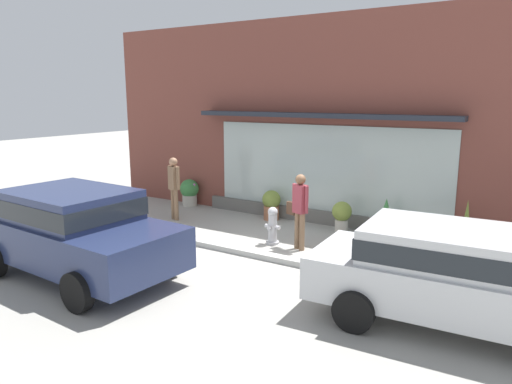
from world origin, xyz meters
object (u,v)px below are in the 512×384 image
Objects in this scene: potted_plant_window_right at (342,215)px; potted_plant_doorstep at (386,220)px; parked_car_silver at (463,273)px; fire_hydrant at (273,226)px; potted_plant_corner_tall at (466,225)px; potted_plant_trailing_edge at (271,204)px; potted_plant_by_entrance at (190,191)px; pedestrian_passerby at (174,184)px; pedestrian_with_handbag at (299,206)px; parked_car_navy at (75,228)px.

potted_plant_doorstep is at bearing 4.96° from potted_plant_window_right.
parked_car_silver is at bearing -58.80° from potted_plant_doorstep.
fire_hydrant is 4.25m from potted_plant_corner_tall.
potted_plant_window_right is (-1.05, -0.09, -0.00)m from potted_plant_doorstep.
potted_plant_trailing_edge is 2.16m from potted_plant_window_right.
potted_plant_corner_tall is 1.37× the size of potted_plant_by_entrance.
pedestrian_passerby is 2.09× the size of potted_plant_by_entrance.
potted_plant_corner_tall is (3.10, 1.97, -0.43)m from pedestrian_with_handbag.
potted_plant_trailing_edge is at bearing 82.48° from parked_car_navy.
potted_plant_by_entrance is at bearing 154.18° from fire_hydrant.
potted_plant_by_entrance reaches higher than potted_plant_window_right.
pedestrian_with_handbag is 4.06m from pedestrian_passerby.
potted_plant_window_right is at bearing -7.06° from potted_plant_trailing_edge.
potted_plant_window_right is at bearing 61.78° from parked_car_navy.
potted_plant_corner_tall is at bearing 7.24° from potted_plant_window_right.
fire_hydrant is 4.23m from parked_car_navy.
parked_car_navy is 8.12m from potted_plant_corner_tall.
potted_plant_trailing_edge is 3.20m from potted_plant_doorstep.
fire_hydrant is at bearing 62.53° from parked_car_navy.
pedestrian_with_handbag is at bearing -46.32° from potted_plant_trailing_edge.
parked_car_navy is at bearing 123.41° from pedestrian_passerby.
fire_hydrant is at bearing 151.98° from parked_car_silver.
potted_plant_trailing_edge is at bearing -2.48° from potted_plant_by_entrance.
pedestrian_with_handbag is 1.69× the size of potted_plant_doorstep.
pedestrian_with_handbag reaches higher than fire_hydrant.
pedestrian_passerby is at bearing -63.70° from potted_plant_by_entrance.
parked_car_navy reaches higher than parked_car_silver.
fire_hydrant is 3.42m from pedestrian_passerby.
potted_plant_doorstep is (5.43, 1.22, -0.53)m from pedestrian_passerby.
pedestrian_with_handbag is at bearing -101.98° from potted_plant_window_right.
fire_hydrant is 4.77m from parked_car_silver.
potted_plant_doorstep is (4.21, 5.30, -0.45)m from parked_car_navy.
potted_plant_doorstep is (-1.70, -0.26, -0.07)m from potted_plant_corner_tall.
potted_plant_trailing_edge is at bearing -27.94° from pedestrian_with_handbag.
potted_plant_corner_tall is (5.91, 5.56, -0.39)m from parked_car_navy.
potted_plant_by_entrance reaches higher than potted_plant_trailing_edge.
pedestrian_with_handbag is 4.56m from parked_car_navy.
pedestrian_passerby is at bearing -147.95° from potted_plant_trailing_edge.
pedestrian_passerby is (-4.03, 0.48, 0.03)m from pedestrian_with_handbag.
pedestrian_with_handbag is 5.22m from potted_plant_by_entrance.
parked_car_navy reaches higher than fire_hydrant.
potted_plant_window_right is (4.37, 1.13, -0.53)m from pedestrian_passerby.
pedestrian_with_handbag is 2.05× the size of potted_plant_by_entrance.
parked_car_navy is 6.78m from potted_plant_doorstep.
pedestrian_with_handbag reaches higher than parked_car_navy.
parked_car_silver is 4.10× the size of potted_plant_corner_tall.
potted_plant_doorstep is at bearing 54.55° from parked_car_navy.
parked_car_silver is (4.31, -2.01, 0.41)m from fire_hydrant.
potted_plant_window_right is at bearing -148.70° from pedestrian_passerby.
parked_car_silver reaches higher than potted_plant_doorstep.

